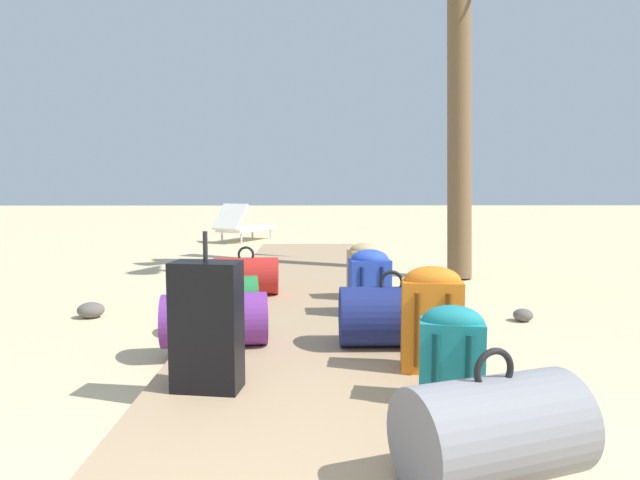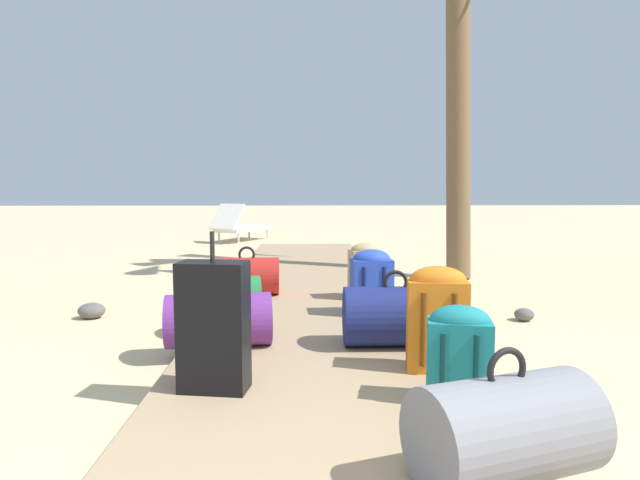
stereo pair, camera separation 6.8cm
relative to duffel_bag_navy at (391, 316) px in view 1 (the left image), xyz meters
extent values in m
plane|color=#D1BA8C|center=(-0.57, 1.08, -0.28)|extent=(60.00, 60.00, 0.00)
cube|color=tan|center=(-0.57, 2.00, -0.24)|extent=(1.68, 9.20, 0.08)
cylinder|color=navy|center=(0.00, 0.00, 0.00)|extent=(0.68, 0.39, 0.39)
torus|color=black|center=(0.00, 0.00, 0.23)|extent=(0.16, 0.02, 0.16)
cylinder|color=#237538|center=(-1.18, 0.59, -0.01)|extent=(0.53, 0.44, 0.37)
torus|color=black|center=(-1.18, 0.59, 0.20)|extent=(0.17, 0.05, 0.16)
cube|color=black|center=(-1.07, -0.77, 0.14)|extent=(0.37, 0.24, 0.67)
cylinder|color=black|center=(-1.07, -0.77, 0.55)|extent=(0.02, 0.02, 0.16)
cube|color=#2847B7|center=(-0.05, 0.91, 0.03)|extent=(0.34, 0.28, 0.46)
ellipsoid|color=#2847B7|center=(-0.05, 0.91, 0.26)|extent=(0.33, 0.26, 0.16)
cylinder|color=navy|center=(-0.12, 0.78, 0.03)|extent=(0.04, 0.04, 0.37)
cylinder|color=navy|center=(0.04, 0.79, 0.03)|extent=(0.04, 0.04, 0.37)
cube|color=tan|center=(-0.03, 1.56, 0.03)|extent=(0.30, 0.27, 0.46)
ellipsoid|color=tan|center=(-0.03, 1.56, 0.26)|extent=(0.29, 0.26, 0.13)
cylinder|color=brown|center=(-0.08, 1.44, 0.03)|extent=(0.04, 0.04, 0.37)
cylinder|color=brown|center=(0.05, 1.46, 0.03)|extent=(0.04, 0.04, 0.37)
cylinder|color=#6B2D84|center=(-1.17, 0.02, -0.02)|extent=(0.73, 0.44, 0.35)
torus|color=black|center=(-1.17, 0.02, 0.18)|extent=(0.17, 0.05, 0.16)
cube|color=#197A7F|center=(0.15, -0.96, 0.00)|extent=(0.34, 0.25, 0.40)
ellipsoid|color=#197A7F|center=(0.15, -0.96, 0.21)|extent=(0.32, 0.24, 0.15)
cylinder|color=#0C3D3F|center=(0.06, -1.04, 0.00)|extent=(0.04, 0.04, 0.32)
cylinder|color=#0C3D3F|center=(0.21, -1.07, 0.00)|extent=(0.04, 0.04, 0.32)
cylinder|color=slate|center=(0.11, -1.69, -0.01)|extent=(0.73, 0.56, 0.38)
torus|color=black|center=(0.11, -1.69, 0.21)|extent=(0.16, 0.08, 0.16)
cylinder|color=red|center=(-1.16, 1.77, -0.02)|extent=(0.64, 0.38, 0.36)
torus|color=black|center=(-1.16, 1.77, 0.20)|extent=(0.16, 0.03, 0.16)
cube|color=orange|center=(0.16, -0.50, 0.06)|extent=(0.36, 0.23, 0.52)
ellipsoid|color=orange|center=(0.16, -0.50, 0.32)|extent=(0.34, 0.22, 0.17)
cylinder|color=#70380C|center=(0.06, -0.58, 0.06)|extent=(0.04, 0.04, 0.42)
cylinder|color=#70380C|center=(0.23, -0.60, 0.06)|extent=(0.04, 0.04, 0.42)
cylinder|color=brown|center=(1.32, 3.32, 1.96)|extent=(0.29, 0.70, 4.49)
cube|color=white|center=(-1.87, 8.05, -0.02)|extent=(1.18, 1.52, 0.08)
cube|color=white|center=(-2.15, 7.52, 0.26)|extent=(0.75, 0.69, 0.52)
cylinder|color=silver|center=(-1.82, 8.66, -0.17)|extent=(0.04, 0.04, 0.22)
cylinder|color=silver|center=(-1.40, 8.43, -0.17)|extent=(0.04, 0.04, 0.22)
cylinder|color=silver|center=(-2.34, 7.66, -0.17)|extent=(0.04, 0.04, 0.22)
cylinder|color=silver|center=(-1.92, 7.44, -0.17)|extent=(0.04, 0.04, 0.22)
ellipsoid|color=#5B5651|center=(-2.44, 1.15, -0.21)|extent=(0.25, 0.22, 0.14)
ellipsoid|color=gray|center=(0.57, 0.88, -0.18)|extent=(0.46, 0.50, 0.19)
ellipsoid|color=#5B5651|center=(1.27, 0.96, -0.23)|extent=(0.21, 0.21, 0.11)
camera|label=1|loc=(-0.54, -3.53, 0.85)|focal=30.58mm
camera|label=2|loc=(-0.61, -3.53, 0.85)|focal=30.58mm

